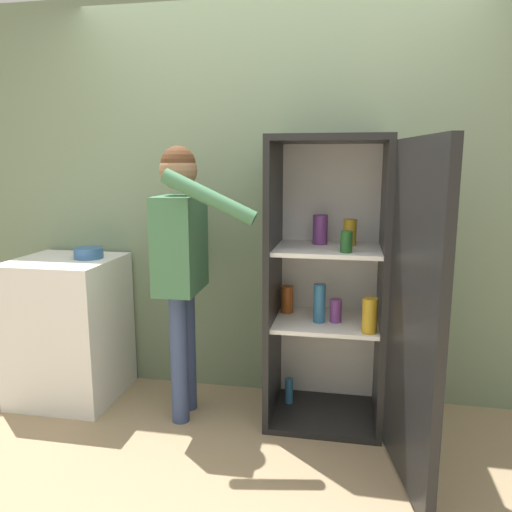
{
  "coord_description": "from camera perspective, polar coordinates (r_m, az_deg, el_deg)",
  "views": [
    {
      "loc": [
        0.48,
        -2.19,
        1.52
      ],
      "look_at": [
        -0.06,
        0.65,
        0.98
      ],
      "focal_mm": 35.0,
      "sensor_mm": 36.0,
      "label": 1
    }
  ],
  "objects": [
    {
      "name": "counter",
      "position": [
        3.49,
        -20.58,
        -7.77
      ],
      "size": [
        0.63,
        0.61,
        0.92
      ],
      "color": "white",
      "rests_on": "ground_plane"
    },
    {
      "name": "person",
      "position": [
        2.91,
        -8.47,
        0.86
      ],
      "size": [
        0.61,
        0.53,
        1.61
      ],
      "color": "#384770",
      "rests_on": "ground_plane"
    },
    {
      "name": "wall_back",
      "position": [
        3.21,
        2.16,
        6.23
      ],
      "size": [
        7.0,
        0.06,
        2.55
      ],
      "color": "gray",
      "rests_on": "ground_plane"
    },
    {
      "name": "bowl",
      "position": [
        3.35,
        -18.59,
        0.33
      ],
      "size": [
        0.18,
        0.18,
        0.07
      ],
      "color": "#335B8E",
      "rests_on": "counter"
    },
    {
      "name": "ground_plane",
      "position": [
        2.71,
        -1.45,
        -23.54
      ],
      "size": [
        12.0,
        12.0,
        0.0
      ],
      "primitive_type": "plane",
      "color": "tan"
    },
    {
      "name": "refrigerator",
      "position": [
        2.83,
        10.11,
        -3.65
      ],
      "size": [
        0.84,
        1.21,
        1.67
      ],
      "color": "black",
      "rests_on": "ground_plane"
    }
  ]
}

